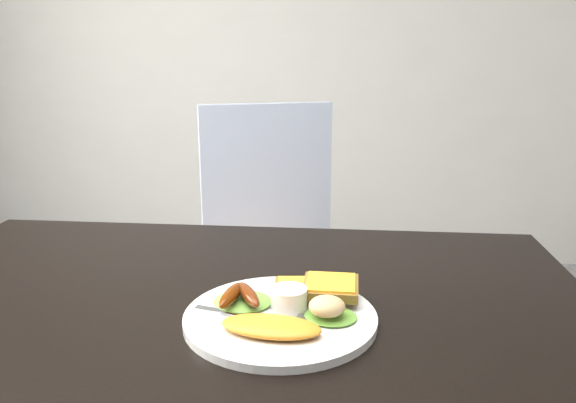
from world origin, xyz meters
TOP-DOWN VIEW (x-y plane):
  - room_back_panel at (0.00, 2.25)m, footprint 4.00×0.04m
  - dining_table at (0.00, 0.00)m, footprint 1.20×0.80m
  - dining_chair at (-0.06, 0.81)m, footprint 0.56×0.56m
  - person at (-0.36, 0.56)m, footprint 0.57×0.42m
  - plate at (0.10, -0.06)m, footprint 0.28×0.28m
  - lettuce_left at (0.04, -0.03)m, footprint 0.10×0.10m
  - lettuce_right at (0.17, -0.06)m, footprint 0.09×0.08m
  - omelette at (0.09, -0.11)m, footprint 0.15×0.08m
  - sausage_a at (0.02, -0.04)m, footprint 0.04×0.09m
  - sausage_b at (0.05, -0.04)m, footprint 0.06×0.09m
  - ramekin at (0.11, -0.04)m, footprint 0.07×0.07m
  - toast_a at (0.12, 0.01)m, footprint 0.09×0.09m
  - toast_b at (0.17, 0.00)m, footprint 0.09×0.09m
  - potato_salad at (0.17, -0.07)m, footprint 0.06×0.05m
  - fork at (0.05, -0.07)m, footprint 0.15×0.05m

SIDE VIEW (x-z plane):
  - dining_chair at x=-0.06m, z-range 0.42..0.48m
  - person at x=-0.36m, z-range 0.00..1.45m
  - dining_table at x=0.00m, z-range 0.71..0.75m
  - plate at x=0.10m, z-range 0.75..0.76m
  - fork at x=0.05m, z-range 0.76..0.77m
  - lettuce_right at x=0.17m, z-range 0.76..0.77m
  - lettuce_left at x=0.04m, z-range 0.76..0.77m
  - toast_a at x=0.12m, z-range 0.76..0.78m
  - omelette at x=0.09m, z-range 0.76..0.78m
  - ramekin at x=0.11m, z-range 0.76..0.80m
  - toast_b at x=0.17m, z-range 0.77..0.79m
  - sausage_a at x=0.02m, z-range 0.77..0.79m
  - sausage_b at x=0.05m, z-range 0.77..0.79m
  - potato_salad at x=0.17m, z-range 0.77..0.80m
  - room_back_panel at x=0.00m, z-range 0.00..2.70m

